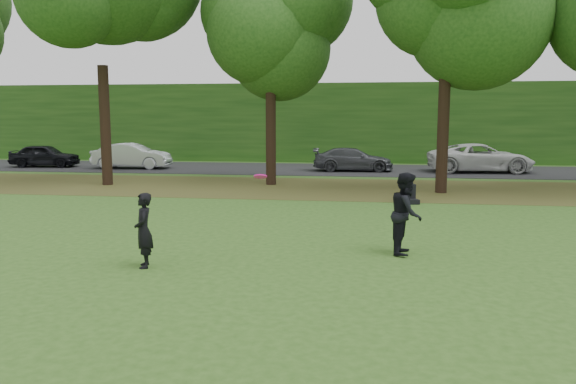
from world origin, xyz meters
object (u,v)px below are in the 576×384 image
at_px(player_left, 144,230).
at_px(player_right, 406,213).
at_px(seated_person, 409,194).
at_px(frisbee, 260,176).

relative_size(player_left, player_right, 0.84).
bearing_deg(seated_person, player_right, -113.10).
bearing_deg(player_left, frisbee, 86.29).
relative_size(player_left, seated_person, 1.80).
distance_m(frisbee, seated_person, 9.31).
distance_m(player_left, player_right, 5.54).
bearing_deg(player_left, player_right, 87.68).
relative_size(player_right, frisbee, 4.68).
bearing_deg(player_right, seated_person, 4.25).
bearing_deg(frisbee, seated_person, 67.14).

